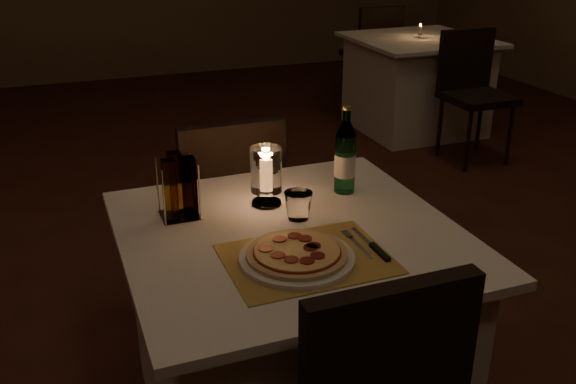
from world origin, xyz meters
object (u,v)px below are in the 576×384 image
object	(u,v)px
chair_far	(228,199)
tumbler	(298,206)
pizza	(297,253)
main_table	(290,331)
neighbor_table_right	(416,84)
hurricane_candle	(266,172)
water_bottle	(345,158)
plate	(297,258)

from	to	relation	value
chair_far	tumbler	size ratio (longest dim) A/B	10.14
chair_far	pizza	bearing A→B (deg)	-93.20
pizza	main_table	bearing A→B (deg)	74.46
pizza	tumbler	distance (m)	0.27
chair_far	neighbor_table_right	distance (m)	2.96
pizza	hurricane_candle	bearing A→B (deg)	83.22
tumbler	neighbor_table_right	bearing A→B (deg)	52.08
water_bottle	hurricane_candle	bearing A→B (deg)	-178.36
tumbler	neighbor_table_right	size ratio (longest dim) A/B	0.09
main_table	tumbler	bearing A→B (deg)	53.12
plate	water_bottle	xyz separation A→B (m)	(0.33, 0.40, 0.11)
tumbler	water_bottle	world-z (taller)	water_bottle
chair_far	plate	xyz separation A→B (m)	(-0.05, -0.89, 0.20)
plate	hurricane_candle	size ratio (longest dim) A/B	1.62
plate	tumbler	distance (m)	0.28
hurricane_candle	tumbler	bearing A→B (deg)	-66.97
chair_far	hurricane_candle	world-z (taller)	hurricane_candle
main_table	pizza	xyz separation A→B (m)	(-0.05, -0.18, 0.39)
hurricane_candle	neighbor_table_right	world-z (taller)	hurricane_candle
water_bottle	tumbler	bearing A→B (deg)	-147.56
pizza	tumbler	world-z (taller)	tumbler
plate	hurricane_candle	bearing A→B (deg)	83.23
water_bottle	hurricane_candle	world-z (taller)	water_bottle
chair_far	water_bottle	bearing A→B (deg)	-60.33
tumbler	hurricane_candle	bearing A→B (deg)	113.03
chair_far	water_bottle	size ratio (longest dim) A/B	2.98
main_table	pizza	world-z (taller)	pizza
tumbler	pizza	bearing A→B (deg)	-112.49
main_table	water_bottle	xyz separation A→B (m)	(0.28, 0.22, 0.49)
main_table	neighbor_table_right	bearing A→B (deg)	52.11
main_table	hurricane_candle	bearing A→B (deg)	91.02
neighbor_table_right	pizza	bearing A→B (deg)	-126.78
plate	neighbor_table_right	distance (m)	3.68
pizza	tumbler	bearing A→B (deg)	67.51
plate	chair_far	bearing A→B (deg)	86.80
main_table	water_bottle	distance (m)	0.60
main_table	tumbler	world-z (taller)	tumbler
main_table	neighbor_table_right	xyz separation A→B (m)	(2.14, 2.75, 0.00)
chair_far	neighbor_table_right	xyz separation A→B (m)	(2.14, 2.04, -0.18)
tumbler	water_bottle	distance (m)	0.28
pizza	neighbor_table_right	xyz separation A→B (m)	(2.19, 2.93, -0.39)
main_table	hurricane_candle	xyz separation A→B (m)	(-0.00, 0.21, 0.48)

